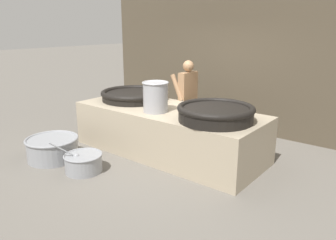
% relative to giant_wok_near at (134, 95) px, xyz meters
% --- Properties ---
extents(ground_plane, '(60.00, 60.00, 0.00)m').
position_rel_giant_wok_near_xyz_m(ground_plane, '(1.04, -0.16, -0.97)').
color(ground_plane, '#666059').
extents(back_wall, '(6.77, 0.24, 3.44)m').
position_rel_giant_wok_near_xyz_m(back_wall, '(1.04, 2.10, 0.75)').
color(back_wall, '#4C4233').
rests_on(back_wall, ground_plane).
extents(hearth_platform, '(3.63, 1.45, 0.86)m').
position_rel_giant_wok_near_xyz_m(hearth_platform, '(1.04, -0.16, -0.54)').
color(hearth_platform, tan).
rests_on(hearth_platform, ground_plane).
extents(giant_wok_near, '(1.36, 1.36, 0.20)m').
position_rel_giant_wok_near_xyz_m(giant_wok_near, '(0.00, 0.00, 0.00)').
color(giant_wok_near, black).
rests_on(giant_wok_near, hearth_platform).
extents(giant_wok_far, '(1.25, 1.25, 0.26)m').
position_rel_giant_wok_near_xyz_m(giant_wok_far, '(2.13, -0.30, 0.03)').
color(giant_wok_far, black).
rests_on(giant_wok_far, hearth_platform).
extents(stock_pot, '(0.47, 0.47, 0.54)m').
position_rel_giant_wok_near_xyz_m(stock_pot, '(0.98, -0.45, 0.17)').
color(stock_pot, '#9E9EA3').
rests_on(stock_pot, hearth_platform).
extents(cook, '(0.39, 0.60, 1.66)m').
position_rel_giant_wok_near_xyz_m(cook, '(0.78, 0.82, -0.07)').
color(cook, '#9E7551').
rests_on(cook, ground_plane).
extents(prep_bowl_vegetables, '(0.64, 0.74, 0.56)m').
position_rel_giant_wok_near_xyz_m(prep_bowl_vegetables, '(0.48, -1.71, -0.80)').
color(prep_bowl_vegetables, gray).
rests_on(prep_bowl_vegetables, ground_plane).
extents(prep_bowl_meat, '(0.94, 0.94, 0.41)m').
position_rel_giant_wok_near_xyz_m(prep_bowl_meat, '(-0.40, -1.73, -0.74)').
color(prep_bowl_meat, gray).
rests_on(prep_bowl_meat, ground_plane).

